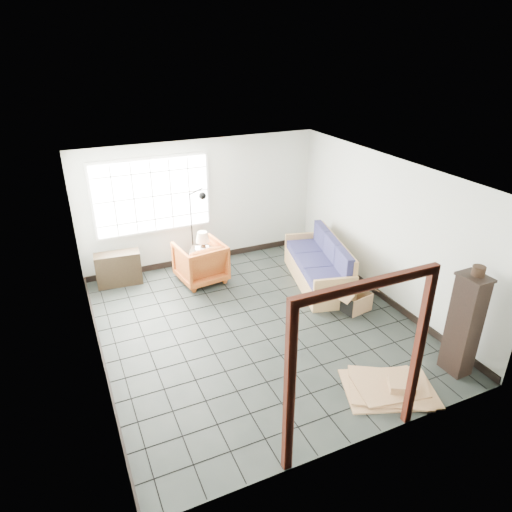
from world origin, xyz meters
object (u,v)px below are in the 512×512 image
side_table (204,255)px  tall_shelf (464,324)px  armchair (200,260)px  futon_sofa (321,267)px

side_table → tall_shelf: size_ratio=0.45×
side_table → tall_shelf: tall_shelf is taller
armchair → tall_shelf: size_ratio=0.57×
futon_sofa → side_table: bearing=163.2°
side_table → tall_shelf: bearing=-60.6°
futon_sofa → side_table: size_ratio=3.24×
side_table → armchair: bearing=-129.4°
tall_shelf → futon_sofa: bearing=96.0°
futon_sofa → tall_shelf: bearing=-68.7°
armchair → tall_shelf: (2.50, -4.11, 0.34)m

